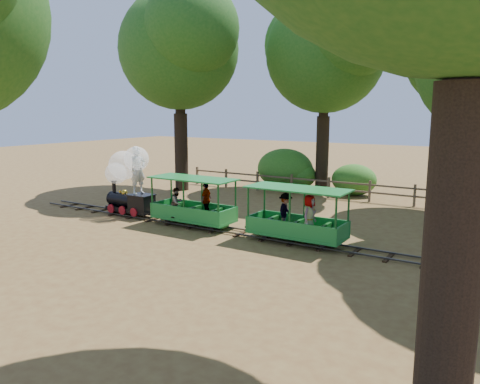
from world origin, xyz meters
The scene contains 11 objects.
ground centered at (0.00, 0.00, 0.00)m, with size 90.00×90.00×0.00m, color olive.
track centered at (0.00, 0.00, 0.07)m, with size 22.00×1.00×0.10m.
locomotive centered at (-6.44, 0.08, 1.63)m, with size 2.48×1.17×2.87m.
carriage_front centered at (-3.08, -0.01, 0.76)m, with size 3.26×1.33×1.70m.
carriage_rear centered at (1.06, -0.01, 0.79)m, with size 3.26×1.33×1.70m.
oak_nw centered at (-8.53, 6.08, 7.54)m, with size 7.60×6.69×10.29m.
oak_nc centered at (-2.03, 9.58, 7.31)m, with size 7.44×6.55×9.99m.
fence centered at (0.00, 8.00, 0.58)m, with size 18.10×0.10×1.00m.
shrub_west centered at (-3.44, 9.30, 0.81)m, with size 2.33×1.79×1.61m, color #2D6B1E.
shrub_mid_w centered at (-4.04, 9.30, 1.08)m, with size 3.13×2.41×2.17m, color #2D6B1E.
shrub_mid_e centered at (-0.20, 9.30, 0.78)m, with size 2.25×1.73×1.56m, color #2D6B1E.
Camera 1 is at (7.24, -13.23, 4.21)m, focal length 35.00 mm.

